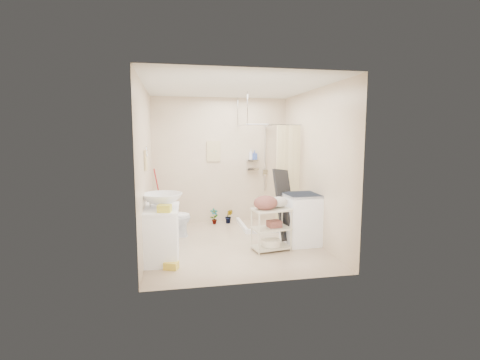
% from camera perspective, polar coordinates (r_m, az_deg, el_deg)
% --- Properties ---
extents(floor, '(3.20, 3.20, 0.00)m').
position_cam_1_polar(floor, '(5.98, -1.04, -10.43)').
color(floor, '#C6B194').
rests_on(floor, ground).
extents(ceiling, '(2.80, 3.20, 0.04)m').
position_cam_1_polar(ceiling, '(5.75, -1.10, 15.08)').
color(ceiling, silver).
rests_on(ceiling, ground).
extents(wall_back, '(2.80, 0.04, 2.60)m').
position_cam_1_polar(wall_back, '(7.30, -3.20, 3.18)').
color(wall_back, beige).
rests_on(wall_back, ground).
extents(wall_front, '(2.80, 0.04, 2.60)m').
position_cam_1_polar(wall_front, '(4.16, 2.66, 0.11)').
color(wall_front, beige).
rests_on(wall_front, ground).
extents(wall_left, '(0.04, 3.20, 2.60)m').
position_cam_1_polar(wall_left, '(5.66, -15.19, 1.76)').
color(wall_left, beige).
rests_on(wall_left, ground).
extents(wall_right, '(0.04, 3.20, 2.60)m').
position_cam_1_polar(wall_right, '(6.11, 11.99, 2.25)').
color(wall_right, beige).
rests_on(wall_right, ground).
extents(vanity, '(0.53, 0.90, 0.78)m').
position_cam_1_polar(vanity, '(5.30, -12.67, -8.55)').
color(vanity, white).
rests_on(vanity, ground).
extents(sink, '(0.60, 0.60, 0.21)m').
position_cam_1_polar(sink, '(5.21, -12.68, -3.26)').
color(sink, silver).
rests_on(sink, vanity).
extents(counter_basket, '(0.21, 0.18, 0.10)m').
position_cam_1_polar(counter_basket, '(4.89, -12.29, -4.56)').
color(counter_basket, gold).
rests_on(counter_basket, vanity).
extents(floor_basket, '(0.32, 0.29, 0.14)m').
position_cam_1_polar(floor_basket, '(4.99, -11.22, -13.36)').
color(floor_basket, yellow).
rests_on(floor_basket, ground).
extents(toilet, '(0.70, 0.40, 0.71)m').
position_cam_1_polar(toilet, '(6.43, -11.26, -6.04)').
color(toilet, white).
rests_on(toilet, ground).
extents(mop, '(0.12, 0.12, 1.17)m').
position_cam_1_polar(mop, '(7.17, -13.37, -2.83)').
color(mop, '#AD181D').
rests_on(mop, ground).
extents(potted_plant_a, '(0.20, 0.16, 0.33)m').
position_cam_1_polar(potted_plant_a, '(7.24, -4.27, -5.96)').
color(potted_plant_a, '#985123').
rests_on(potted_plant_a, ground).
extents(potted_plant_b, '(0.19, 0.16, 0.29)m').
position_cam_1_polar(potted_plant_b, '(7.30, -1.83, -5.97)').
color(potted_plant_b, brown).
rests_on(potted_plant_b, ground).
extents(hanging_towel, '(0.28, 0.03, 0.42)m').
position_cam_1_polar(hanging_towel, '(7.25, -4.36, 4.73)').
color(hanging_towel, beige).
rests_on(hanging_towel, wall_back).
extents(towel_ring, '(0.04, 0.22, 0.34)m').
position_cam_1_polar(towel_ring, '(5.44, -15.20, 3.35)').
color(towel_ring, beige).
rests_on(towel_ring, wall_left).
extents(tp_holder, '(0.08, 0.12, 0.14)m').
position_cam_1_polar(tp_holder, '(5.78, -14.57, -3.91)').
color(tp_holder, white).
rests_on(tp_holder, wall_left).
extents(shower, '(1.10, 1.10, 2.10)m').
position_cam_1_polar(shower, '(6.95, 4.39, 0.90)').
color(shower, white).
rests_on(shower, ground).
extents(shampoo_bottle_a, '(0.09, 0.09, 0.21)m').
position_cam_1_polar(shampoo_bottle_a, '(7.34, 1.79, 4.21)').
color(shampoo_bottle_a, white).
rests_on(shampoo_bottle_a, shower).
extents(shampoo_bottle_b, '(0.11, 0.11, 0.19)m').
position_cam_1_polar(shampoo_bottle_b, '(7.35, 2.40, 4.13)').
color(shampoo_bottle_b, '#3752A9').
rests_on(shampoo_bottle_b, shower).
extents(washing_machine, '(0.61, 0.63, 0.85)m').
position_cam_1_polar(washing_machine, '(6.00, 10.10, -6.27)').
color(washing_machine, white).
rests_on(washing_machine, ground).
extents(laundry_rack, '(0.64, 0.44, 0.81)m').
position_cam_1_polar(laundry_rack, '(5.58, 5.15, -7.41)').
color(laundry_rack, beige).
rests_on(laundry_rack, ground).
extents(ironing_board, '(0.37, 0.28, 1.29)m').
position_cam_1_polar(ironing_board, '(6.03, 7.36, -4.01)').
color(ironing_board, black).
rests_on(ironing_board, ground).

